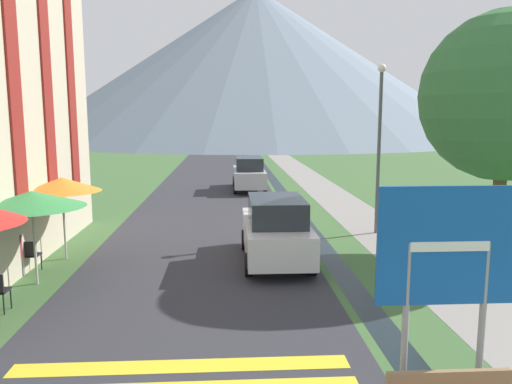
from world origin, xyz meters
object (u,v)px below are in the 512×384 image
Objects in this scene: cafe_umbrella_middle_green at (32,199)px; tree_by_path at (506,97)px; road_sign at (448,261)px; streetlamp at (379,136)px; parked_car_near at (276,230)px; cafe_chair_far_left at (30,253)px; parked_car_far at (249,173)px; person_seated_far at (15,249)px; cafe_umbrella_rear_orange at (62,185)px.

cafe_umbrella_middle_green is 0.36× the size of tree_by_path.
streetlamp is at bearing 78.45° from road_sign.
parked_car_near is 0.73× the size of streetlamp.
cafe_chair_far_left is (-6.40, -0.63, -0.40)m from parked_car_near.
parked_car_near is 1.68× the size of cafe_umbrella_middle_green.
parked_car_far reaches higher than cafe_chair_far_left.
tree_by_path reaches higher than cafe_umbrella_middle_green.
road_sign is at bearing -34.65° from person_seated_far.
cafe_umbrella_rear_orange is at bearing 89.47° from cafe_umbrella_middle_green.
streetlamp reaches higher than parked_car_near.
cafe_chair_far_left is at bearing 49.32° from person_seated_far.
cafe_chair_far_left is 0.15× the size of streetlamp.
parked_car_far is at bearing 73.95° from cafe_chair_far_left.
cafe_umbrella_middle_green is 1.93× the size of person_seated_far.
parked_car_near and parked_car_far have the same top height.
streetlamp is at bearing 21.68° from person_seated_far.
tree_by_path is (12.34, 1.74, 2.47)m from cafe_umbrella_middle_green.
parked_car_near is 0.60× the size of tree_by_path.
cafe_umbrella_rear_orange reaches higher than person_seated_far.
cafe_umbrella_rear_orange is at bearing 174.07° from parked_car_near.
cafe_umbrella_rear_orange is at bearing -164.87° from streetlamp.
tree_by_path is at bearing 4.98° from person_seated_far.
cafe_umbrella_middle_green is at bearing -153.94° from streetlamp.
parked_car_near is 1.79× the size of cafe_umbrella_rear_orange.
cafe_chair_far_left is at bearing 117.87° from cafe_umbrella_middle_green.
cafe_umbrella_middle_green is (-7.70, 5.22, 0.09)m from road_sign.
tree_by_path is (12.32, -0.39, 2.41)m from cafe_umbrella_rear_orange.
road_sign is at bearing -75.27° from parked_car_near.
person_seated_far is 0.22× the size of streetlamp.
streetlamp reaches higher than parked_car_far.
tree_by_path reaches higher than streetlamp.
streetlamp is (3.94, -10.46, 2.44)m from parked_car_far.
parked_car_far is 15.65m from cafe_chair_far_left.
parked_car_far is 1.85× the size of cafe_umbrella_middle_green.
cafe_umbrella_middle_green reaches higher than cafe_chair_far_left.
cafe_umbrella_rear_orange is (0.49, 1.24, 1.61)m from cafe_chair_far_left.
streetlamp is 0.83× the size of tree_by_path.
cafe_umbrella_middle_green is at bearing -90.53° from cafe_umbrella_rear_orange.
cafe_umbrella_rear_orange is (0.02, 2.14, 0.06)m from cafe_umbrella_middle_green.
road_sign is 1.23× the size of cafe_umbrella_middle_green.
cafe_umbrella_middle_green is (-5.80, -15.23, 1.16)m from parked_car_far.
streetlamp is 4.16m from tree_by_path.
road_sign is 2.38× the size of person_seated_far.
parked_car_near is at bearing 13.20° from cafe_chair_far_left.
parked_car_far is 14.36m from cafe_umbrella_rear_orange.
road_sign is 0.44× the size of tree_by_path.
person_seated_far is at bearing -114.04° from parked_car_far.
road_sign is 8.74m from tree_by_path.
person_seated_far is at bearing 145.35° from road_sign.
parked_car_near is at bearing 7.85° from person_seated_far.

